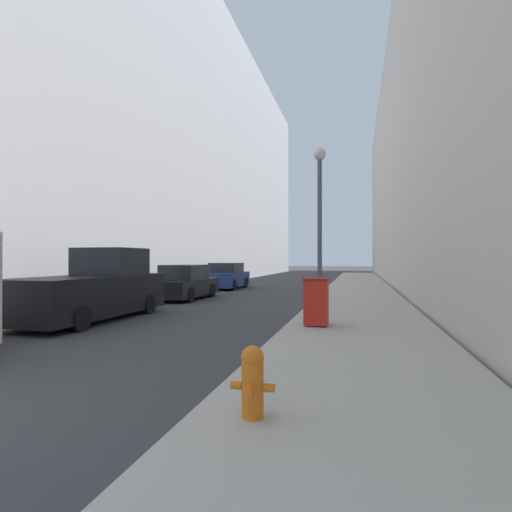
# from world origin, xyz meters

# --- Properties ---
(sidewalk_right) EXTENTS (3.71, 60.00, 0.15)m
(sidewalk_right) POSITION_xyz_m (5.50, 18.00, 0.07)
(sidewalk_right) COLOR #ADA89E
(sidewalk_right) RESTS_ON ground
(building_left_glass) EXTENTS (12.00, 60.00, 21.81)m
(building_left_glass) POSITION_xyz_m (-10.61, 26.00, 10.90)
(building_left_glass) COLOR #BCBCC1
(building_left_glass) RESTS_ON ground
(building_right_stone) EXTENTS (12.00, 60.00, 17.47)m
(building_right_stone) POSITION_xyz_m (13.45, 26.00, 8.73)
(building_right_stone) COLOR beige
(building_right_stone) RESTS_ON ground
(fire_hydrant) EXTENTS (0.47, 0.36, 0.76)m
(fire_hydrant) POSITION_xyz_m (4.34, 1.33, 0.54)
(fire_hydrant) COLOR orange
(fire_hydrant) RESTS_ON sidewalk_right
(trash_bin) EXTENTS (0.60, 0.62, 1.20)m
(trash_bin) POSITION_xyz_m (4.41, 7.36, 0.76)
(trash_bin) COLOR red
(trash_bin) RESTS_ON sidewalk_right
(lamppost) EXTENTS (0.44, 0.44, 5.56)m
(lamppost) POSITION_xyz_m (4.14, 11.23, 3.51)
(lamppost) COLOR #4C4C51
(lamppost) RESTS_ON sidewalk_right
(pickup_truck) EXTENTS (2.04, 5.42, 2.17)m
(pickup_truck) POSITION_xyz_m (-2.27, 7.72, 0.91)
(pickup_truck) COLOR black
(pickup_truck) RESTS_ON ground
(parked_sedan_near) EXTENTS (1.87, 4.20, 1.56)m
(parked_sedan_near) POSITION_xyz_m (-2.23, 14.02, 0.71)
(parked_sedan_near) COLOR black
(parked_sedan_near) RESTS_ON ground
(parked_sedan_far) EXTENTS (1.93, 4.13, 1.59)m
(parked_sedan_far) POSITION_xyz_m (-2.41, 20.55, 0.73)
(parked_sedan_far) COLOR navy
(parked_sedan_far) RESTS_ON ground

